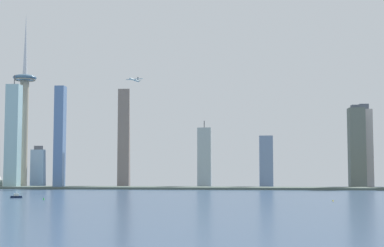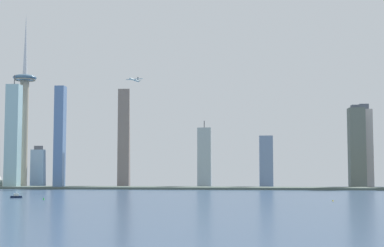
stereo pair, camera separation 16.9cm
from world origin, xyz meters
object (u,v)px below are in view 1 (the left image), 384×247
object	(u,v)px
skyscraper_9	(204,157)
skyscraper_11	(39,167)
skyscraper_2	(58,158)
skyscraper_3	(60,137)
channel_buoy_1	(333,200)
channel_buoy_0	(44,199)
airplane	(134,80)
skyscraper_8	(266,162)
skyscraper_1	(13,136)
skyscraper_5	(357,147)
skyscraper_7	(365,147)
observation_tower	(24,108)
skyscraper_4	(124,138)
boat_1	(16,196)

from	to	relation	value
skyscraper_9	skyscraper_11	bearing A→B (deg)	-179.65
skyscraper_2	skyscraper_3	distance (m)	115.54
skyscraper_9	channel_buoy_1	distance (m)	420.41
channel_buoy_0	airplane	bearing A→B (deg)	80.43
skyscraper_2	airplane	distance (m)	248.51
skyscraper_2	skyscraper_8	world-z (taller)	skyscraper_2
skyscraper_1	skyscraper_5	distance (m)	576.07
skyscraper_5	skyscraper_11	world-z (taller)	skyscraper_5
skyscraper_7	skyscraper_9	size ratio (longest dim) A/B	1.24
observation_tower	skyscraper_11	world-z (taller)	observation_tower
skyscraper_5	skyscraper_8	distance (m)	153.58
observation_tower	skyscraper_4	size ratio (longest dim) A/B	1.74
skyscraper_8	channel_buoy_1	size ratio (longest dim) A/B	47.78
skyscraper_1	skyscraper_9	world-z (taller)	skyscraper_1
observation_tower	skyscraper_2	size ratio (longest dim) A/B	2.81
channel_buoy_1	skyscraper_5	bearing A→B (deg)	74.83
skyscraper_3	boat_1	size ratio (longest dim) A/B	12.62
boat_1	channel_buoy_1	bearing A→B (deg)	151.78
skyscraper_1	skyscraper_8	size ratio (longest dim) A/B	2.13
skyscraper_3	channel_buoy_0	distance (m)	326.62
skyscraper_5	channel_buoy_1	xyz separation A→B (m)	(-100.32, -370.08, -67.54)
airplane	observation_tower	bearing A→B (deg)	-93.01
skyscraper_5	skyscraper_7	size ratio (longest dim) A/B	0.97
skyscraper_11	boat_1	xyz separation A→B (m)	(105.20, -352.04, -32.66)
skyscraper_4	skyscraper_7	distance (m)	422.75
airplane	skyscraper_11	bearing A→B (deg)	-104.46
skyscraper_1	skyscraper_3	bearing A→B (deg)	-3.28
skyscraper_3	skyscraper_8	distance (m)	349.30
skyscraper_7	skyscraper_4	bearing A→B (deg)	-179.97
skyscraper_7	skyscraper_9	world-z (taller)	skyscraper_7
airplane	channel_buoy_1	bearing A→B (deg)	60.52
skyscraper_7	channel_buoy_1	size ratio (longest dim) A/B	77.77
observation_tower	channel_buoy_0	distance (m)	402.23
skyscraper_1	skyscraper_8	distance (m)	428.21
boat_1	channel_buoy_0	xyz separation A→B (m)	(44.48, -34.10, -0.45)
skyscraper_3	skyscraper_2	bearing A→B (deg)	109.57
skyscraper_4	skyscraper_1	bearing A→B (deg)	-151.81
skyscraper_8	skyscraper_3	bearing A→B (deg)	-167.95
observation_tower	channel_buoy_1	size ratio (longest dim) A/B	164.06
skyscraper_2	skyscraper_7	xyz separation A→B (m)	(547.18, -9.05, 17.26)
boat_1	channel_buoy_0	distance (m)	56.05
skyscraper_3	channel_buoy_1	xyz separation A→B (m)	(390.68, -302.55, -83.50)
skyscraper_2	channel_buoy_1	xyz separation A→B (m)	(427.84, -407.11, -51.30)
skyscraper_11	airplane	bearing A→B (deg)	-30.79
skyscraper_11	boat_1	size ratio (longest dim) A/B	5.47
skyscraper_7	skyscraper_8	xyz separation A→B (m)	(-170.65, -23.08, -24.93)
skyscraper_11	skyscraper_1	bearing A→B (deg)	-101.93
skyscraper_9	airplane	bearing A→B (deg)	-130.91
skyscraper_4	airplane	xyz separation A→B (m)	(42.47, -129.79, 84.53)
observation_tower	skyscraper_1	xyz separation A→B (m)	(-4.24, -33.53, -50.05)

